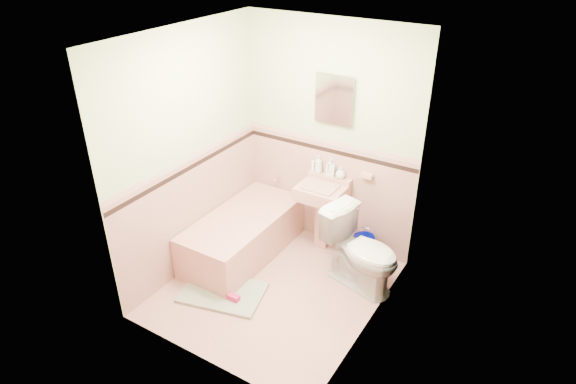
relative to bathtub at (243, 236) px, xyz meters
The scene contains 32 objects.
floor 0.75m from the bathtub, 27.65° to the right, with size 2.20×2.20×0.00m, color tan.
ceiling 2.38m from the bathtub, 27.65° to the right, with size 2.20×2.20×0.00m, color white.
wall_back 1.43m from the bathtub, 50.71° to the left, with size 2.50×2.50×0.00m, color #F1E5C4.
wall_front 1.87m from the bathtub, 66.22° to the right, with size 2.50×2.50×0.00m, color #F1E5C4.
wall_left 1.14m from the bathtub, 138.27° to the right, with size 2.50×2.50×0.00m, color #F1E5C4.
wall_right 1.95m from the bathtub, 11.45° to the right, with size 2.50×2.50×0.00m, color #F1E5C4.
wainscot_back 1.05m from the bathtub, 50.27° to the left, with size 2.00×2.00×0.00m, color tan.
wainscot_front 1.60m from the bathtub, 66.05° to the right, with size 2.00×2.00×0.00m, color tan.
wainscot_left 0.61m from the bathtub, 137.33° to the right, with size 2.20×2.20×0.00m, color tan.
wainscot_right 1.69m from the bathtub, 11.53° to the right, with size 2.20×2.20×0.00m, color tan.
accent_back 1.33m from the bathtub, 50.04° to the left, with size 2.00×2.00×0.00m, color black.
accent_front 1.79m from the bathtub, 65.95° to the right, with size 2.00×2.00×0.00m, color black.
accent_left 1.02m from the bathtub, 136.85° to the right, with size 2.20×2.20×0.00m, color black.
accent_right 1.87m from the bathtub, 11.57° to the right, with size 2.20×2.20×0.00m, color black.
cap_back 1.40m from the bathtub, 50.04° to the left, with size 2.00×2.00×0.00m, color tan.
cap_front 1.84m from the bathtub, 65.95° to the right, with size 2.00×2.00×0.00m, color tan.
cap_left 1.11m from the bathtub, 136.85° to the right, with size 2.20×2.20×0.00m, color tan.
cap_right 1.92m from the bathtub, 11.57° to the right, with size 2.20×2.20×0.00m, color tan.
bathtub is the anchor object (origin of this frame).
tub_faucet 0.83m from the bathtub, 90.00° to the left, with size 0.04×0.04×0.12m, color silver.
sink 0.88m from the bathtub, 37.93° to the left, with size 0.51×0.48×0.79m, color tan, non-canonical shape.
sink_faucet 1.20m from the bathtub, 44.58° to the left, with size 0.02×0.02×0.10m, color silver.
medicine_cabinet 1.78m from the bathtub, 47.42° to the left, with size 0.36×0.04×0.44m, color white.
soap_dish 1.51m from the bathtub, 33.57° to the left, with size 0.13×0.07×0.04m, color tan.
soap_bottle_left 1.15m from the bathtub, 52.83° to the left, with size 0.08×0.08×0.21m, color #B2B2B2.
soap_bottle_mid 1.22m from the bathtub, 45.97° to the left, with size 0.09×0.09×0.20m, color #B2B2B2.
soap_bottle_right 1.28m from the bathtub, 41.40° to the left, with size 0.10×0.10×0.13m, color #B2B2B2.
tube 1.09m from the bathtub, 56.50° to the left, with size 0.04×0.04×0.12m, color white.
toilet 1.36m from the bathtub, ahead, with size 0.46×0.80×0.82m, color white.
bucket 1.34m from the bathtub, 28.35° to the left, with size 0.25×0.25×0.25m, color #00098C, non-canonical shape.
bath_mat 0.75m from the bathtub, 71.30° to the right, with size 0.81×0.54×0.03m, color gray.
shoe 0.84m from the bathtub, 61.40° to the right, with size 0.13×0.06×0.05m, color #BF1E59.
Camera 1 is at (2.17, -3.30, 3.30)m, focal length 30.93 mm.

